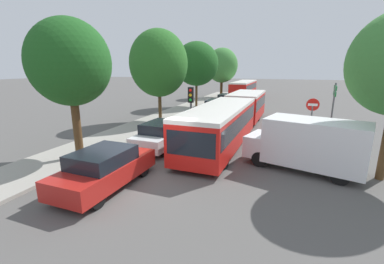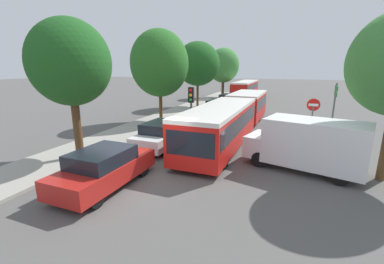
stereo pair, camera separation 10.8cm
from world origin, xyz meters
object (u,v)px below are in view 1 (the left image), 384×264
Objects in this scene: direction_sign_post at (334,100)px; queued_car_black at (200,118)px; city_bus_rear at (244,88)px; tree_left_near at (71,65)px; queued_car_white at (162,135)px; queued_car_blue at (217,107)px; queued_car_tan at (227,101)px; tree_left_distant at (222,65)px; no_entry_sign at (312,115)px; queued_car_red at (105,168)px; tree_left_far at (197,64)px; tree_left_mid at (159,63)px; traffic_light at (191,103)px; white_van at (308,143)px; articulated_bus at (234,114)px.

queued_car_black is at bearing -0.88° from direction_sign_post.
tree_left_near reaches higher than city_bus_rear.
queued_car_white and queued_car_blue have the same top height.
queued_car_blue is 0.98× the size of queued_car_tan.
tree_left_near is at bearing -90.42° from tree_left_distant.
no_entry_sign is 25.20m from tree_left_distant.
direction_sign_post is at bearing -39.54° from queued_car_red.
queued_car_red is 0.60× the size of tree_left_far.
tree_left_mid is (-3.38, -10.50, 4.04)m from queued_car_tan.
queued_car_red is 1.30× the size of traffic_light.
tree_left_near is 0.90× the size of tree_left_mid.
queued_car_blue is 0.65× the size of tree_left_near.
queued_car_tan is 0.60× the size of tree_left_mid.
queued_car_tan is 11.74m from tree_left_mid.
queued_car_black is 1.22× the size of traffic_light.
tree_left_far is (0.05, 9.09, 0.08)m from tree_left_mid.
white_van is 0.73× the size of tree_left_distant.
no_entry_sign is (7.81, -25.62, 0.49)m from city_bus_rear.
queued_car_black is at bearing -2.15° from queued_car_white.
queued_car_black is 5.44m from queued_car_blue.
traffic_light is 6.54m from tree_left_near.
tree_left_distant reaches higher than queued_car_white.
queued_car_blue is at bearing 179.25° from traffic_light.
white_van is at bearing 12.61° from tree_left_near.
queued_car_blue is at bearing -176.86° from queued_car_tan.
tree_left_near is (-10.59, -2.37, 3.37)m from white_van.
traffic_light is (0.97, -9.84, 1.74)m from queued_car_blue.
queued_car_black is 0.78× the size of white_van.
tree_left_mid reaches higher than tree_left_distant.
white_van is at bearing -68.59° from tree_left_distant.
no_entry_sign is at bearing -67.26° from queued_car_white.
city_bus_rear is 2.53× the size of queued_car_red.
tree_left_far is at bearing 22.34° from queued_car_black.
direction_sign_post is at bearing 145.82° from no_entry_sign.
tree_left_far reaches higher than queued_car_red.
articulated_bus reaches higher than white_van.
city_bus_rear is 2.69× the size of queued_car_black.
tree_left_near is 9.27m from tree_left_mid.
tree_left_distant is at bearing -55.99° from direction_sign_post.
traffic_light reaches higher than queued_car_blue.
tree_left_far is (-3.55, 9.44, 4.17)m from queued_car_black.
tree_left_distant is at bearing 7.93° from queued_car_white.
tree_left_far is at bearing -137.43° from no_entry_sign.
tree_left_distant reaches higher than no_entry_sign.
traffic_light is 0.51× the size of tree_left_near.
queued_car_white reaches higher than queued_car_black.
queued_car_white is 1.29× the size of traffic_light.
city_bus_rear reaches higher than queued_car_white.
queued_car_red is 12.58m from tree_left_mid.
articulated_bus is at bearing -58.88° from tree_left_far.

